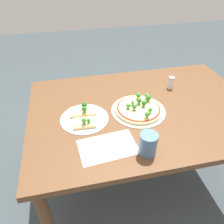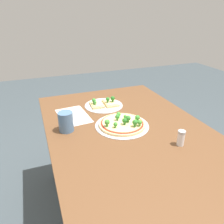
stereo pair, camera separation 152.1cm
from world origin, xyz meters
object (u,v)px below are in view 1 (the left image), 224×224
Objects in this scene: condiment_shaker at (171,83)px; drinking_cup at (148,144)px; pizza_tray_whole at (139,108)px; pizza_tray_slice at (84,117)px; dining_table at (142,119)px.

drinking_cup is at bearing -124.13° from condiment_shaker.
condiment_shaker reaches higher than pizza_tray_whole.
pizza_tray_whole is at bearing 0.52° from pizza_tray_slice.
drinking_cup is (-0.06, -0.32, 0.04)m from pizza_tray_whole.
condiment_shaker is at bearing 34.35° from pizza_tray_whole.
condiment_shaker is at bearing 35.20° from dining_table.
dining_table is at bearing -144.80° from condiment_shaker.
drinking_cup is 0.63m from condiment_shaker.
dining_table is 4.26× the size of pizza_tray_whole.
condiment_shaker is (0.29, 0.20, 0.03)m from pizza_tray_whole.
pizza_tray_slice is at bearing -179.48° from pizza_tray_whole.
drinking_cup reaches higher than pizza_tray_whole.
pizza_tray_slice is (-0.33, -0.00, -0.00)m from pizza_tray_whole.
pizza_tray_slice is at bearing -176.18° from dining_table.
pizza_tray_whole reaches higher than dining_table.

